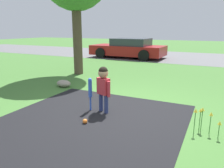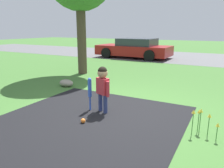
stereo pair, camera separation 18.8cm
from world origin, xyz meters
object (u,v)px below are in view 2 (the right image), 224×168
(baseball_bat, at_px, (90,89))
(sports_ball, at_px, (83,121))
(parked_car, at_px, (134,48))
(child, at_px, (103,83))

(baseball_bat, xyz_separation_m, sports_ball, (0.26, -0.62, -0.41))
(baseball_bat, relative_size, sports_ball, 8.03)
(baseball_bat, xyz_separation_m, parked_car, (-2.54, 8.48, 0.09))
(sports_ball, bearing_deg, baseball_bat, 112.63)
(sports_ball, distance_m, parked_car, 9.53)
(child, xyz_separation_m, sports_ball, (-0.04, -0.65, -0.58))
(child, height_order, sports_ball, child)
(child, xyz_separation_m, baseball_bat, (-0.30, -0.03, -0.17))
(child, bearing_deg, parked_car, 130.13)
(parked_car, bearing_deg, child, 109.35)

